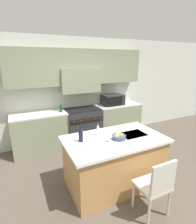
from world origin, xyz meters
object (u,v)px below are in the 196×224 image
(island_chair, at_px, (156,185))
(microwave, at_px, (113,100))
(range_stove, at_px, (83,126))
(fruit_bowl, at_px, (119,137))
(wine_glass_near, at_px, (110,134))
(wine_glass_far, at_px, (98,128))
(wine_bottle, at_px, (81,135))
(oil_bottle_on_counter, at_px, (61,109))

(island_chair, bearing_deg, microwave, 72.25)
(range_stove, bearing_deg, fruit_bowl, -91.56)
(wine_glass_near, relative_size, wine_glass_far, 1.00)
(island_chair, height_order, wine_bottle, wine_bottle)
(island_chair, bearing_deg, wine_glass_near, 111.85)
(wine_bottle, bearing_deg, island_chair, -53.59)
(fruit_bowl, xyz_separation_m, oil_bottle_on_counter, (-0.51, 1.78, 0.09))
(microwave, height_order, wine_glass_near, microwave)
(wine_glass_near, height_order, fruit_bowl, wine_glass_near)
(range_stove, distance_m, wine_bottle, 1.84)
(fruit_bowl, bearing_deg, wine_glass_near, -170.98)
(wine_glass_far, bearing_deg, oil_bottle_on_counter, 100.18)
(island_chair, height_order, wine_glass_far, wine_glass_far)
(wine_bottle, relative_size, wine_glass_near, 1.42)
(microwave, bearing_deg, wine_glass_far, -127.70)
(range_stove, bearing_deg, wine_glass_near, -97.22)
(island_chair, relative_size, wine_bottle, 3.14)
(wine_glass_far, bearing_deg, island_chair, -71.48)
(oil_bottle_on_counter, bearing_deg, range_stove, 4.33)
(island_chair, xyz_separation_m, oil_bottle_on_counter, (-0.63, 2.57, 0.50))
(island_chair, xyz_separation_m, wine_bottle, (-0.71, 0.97, 0.48))
(island_chair, bearing_deg, oil_bottle_on_counter, 103.75)
(island_chair, bearing_deg, fruit_bowl, 98.58)
(wine_bottle, distance_m, wine_glass_far, 0.37)
(microwave, relative_size, wine_glass_far, 2.81)
(wine_glass_far, bearing_deg, fruit_bowl, -49.99)
(oil_bottle_on_counter, bearing_deg, wine_bottle, -93.09)
(range_stove, relative_size, wine_glass_near, 4.55)
(microwave, height_order, island_chair, microwave)
(microwave, bearing_deg, range_stove, -178.83)
(microwave, xyz_separation_m, oil_bottle_on_counter, (-1.47, -0.06, -0.07))
(island_chair, distance_m, wine_bottle, 1.30)
(wine_glass_near, height_order, wine_glass_far, same)
(microwave, distance_m, wine_glass_far, 1.96)
(fruit_bowl, distance_m, oil_bottle_on_counter, 1.85)
(microwave, relative_size, island_chair, 0.63)
(range_stove, relative_size, fruit_bowl, 3.96)
(microwave, relative_size, wine_bottle, 1.98)
(range_stove, distance_m, oil_bottle_on_counter, 0.78)
(island_chair, xyz_separation_m, wine_glass_near, (-0.30, 0.76, 0.51))
(wine_bottle, distance_m, fruit_bowl, 0.63)
(microwave, distance_m, fruit_bowl, 2.08)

